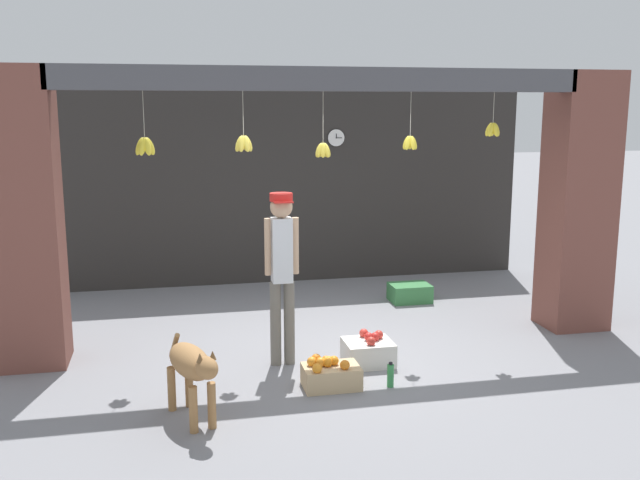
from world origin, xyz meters
The scene contains 12 objects.
ground_plane centered at (0.00, 0.00, 0.00)m, with size 60.00×60.00×0.00m, color gray.
shop_back_wall centered at (0.00, 3.24, 1.49)m, with size 7.36×0.12×2.98m, color #2D2B28.
shop_pillar_left centered at (-3.03, 0.30, 1.49)m, with size 0.70×0.60×2.98m, color brown.
shop_pillar_right centered at (3.03, 0.30, 1.49)m, with size 0.70×0.60×2.98m, color brown.
storefront_awning centered at (-0.02, 0.12, 2.82)m, with size 5.46×0.27×0.92m.
dog centered at (-1.49, -1.41, 0.48)m, with size 0.47×0.93×0.70m.
shopkeeper centered at (-0.55, -0.25, 1.05)m, with size 0.34×0.29×1.75m.
fruit_crate_oranges centered at (-0.21, -0.95, 0.13)m, with size 0.52×0.35×0.29m.
fruit_crate_apples centered at (0.31, -0.43, 0.13)m, with size 0.48×0.43×0.33m.
produce_box_green centered at (1.51, 1.73, 0.12)m, with size 0.53×0.40×0.24m, color #387A42.
water_bottle centered at (0.34, -1.06, 0.11)m, with size 0.06×0.06×0.24m.
wall_clock centered at (0.82, 3.16, 2.13)m, with size 0.26×0.03×0.26m.
Camera 1 is at (-1.63, -7.09, 2.59)m, focal length 40.00 mm.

